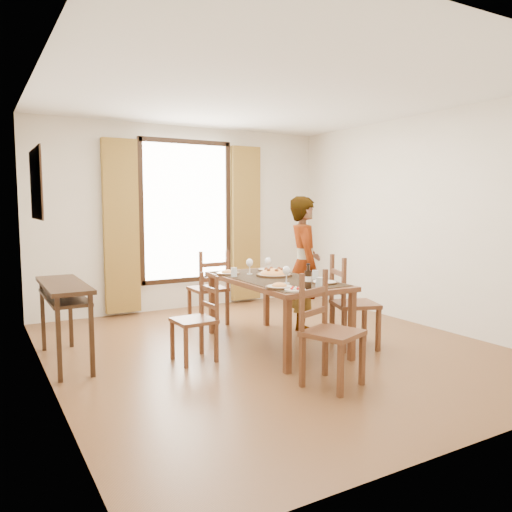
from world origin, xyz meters
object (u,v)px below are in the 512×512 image
man (304,266)px  dining_table (275,284)px  console_table (64,294)px  pasta_platter (274,272)px

man → dining_table: bearing=136.7°
console_table → dining_table: console_table is taller
console_table → dining_table: bearing=-13.7°
dining_table → man: (0.57, 0.26, 0.14)m
pasta_platter → man: bearing=14.0°
pasta_platter → console_table: bearing=170.2°
man → pasta_platter: size_ratio=4.14×
dining_table → pasta_platter: pasta_platter is taller
pasta_platter → dining_table: bearing=-116.0°
console_table → man: (2.68, -0.25, 0.14)m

